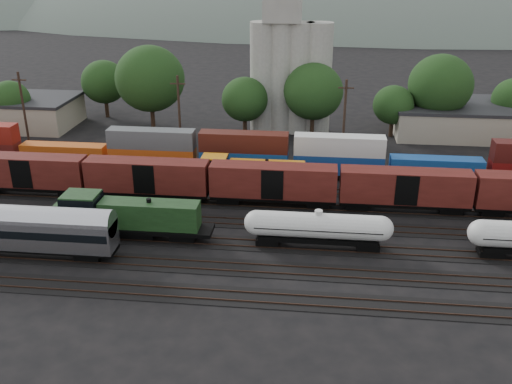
# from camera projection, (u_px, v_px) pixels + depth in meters

# --- Properties ---
(ground) EXTENTS (600.00, 600.00, 0.00)m
(ground) POSITION_uv_depth(u_px,v_px,m) (240.00, 222.00, 64.77)
(ground) COLOR black
(tracks) EXTENTS (180.00, 33.20, 0.20)m
(tracks) POSITION_uv_depth(u_px,v_px,m) (240.00, 222.00, 64.75)
(tracks) COLOR black
(tracks) RESTS_ON ground
(green_locomotive) EXTENTS (17.51, 3.09, 4.64)m
(green_locomotive) POSITION_uv_depth(u_px,v_px,m) (122.00, 215.00, 60.38)
(green_locomotive) COLOR black
(green_locomotive) RESTS_ON ground
(tank_car_a) EXTENTS (15.25, 2.73, 4.00)m
(tank_car_a) POSITION_uv_depth(u_px,v_px,m) (318.00, 227.00, 58.38)
(tank_car_a) COLOR silver
(tank_car_a) RESTS_ON ground
(passenger_coach) EXTENTS (23.18, 2.86, 5.26)m
(passenger_coach) POSITION_uv_depth(u_px,v_px,m) (1.00, 226.00, 56.66)
(passenger_coach) COLOR silver
(passenger_coach) RESTS_ON ground
(orange_locomotive) EXTENTS (16.06, 2.68, 4.01)m
(orange_locomotive) POSITION_uv_depth(u_px,v_px,m) (246.00, 172.00, 73.07)
(orange_locomotive) COLOR black
(orange_locomotive) RESTS_ON ground
(boxcar_string) EXTENTS (138.20, 2.90, 4.20)m
(boxcar_string) POSITION_uv_depth(u_px,v_px,m) (147.00, 177.00, 69.35)
(boxcar_string) COLOR black
(boxcar_string) RESTS_ON ground
(container_wall) EXTENTS (186.85, 2.60, 5.80)m
(container_wall) POSITION_uv_depth(u_px,v_px,m) (389.00, 160.00, 75.55)
(container_wall) COLOR black
(container_wall) RESTS_ON ground
(grain_silo) EXTENTS (13.40, 5.00, 29.00)m
(grain_silo) POSITION_uv_depth(u_px,v_px,m) (289.00, 65.00, 92.92)
(grain_silo) COLOR #9B998E
(grain_silo) RESTS_ON ground
(industrial_sheds) EXTENTS (119.38, 17.26, 5.10)m
(industrial_sheds) POSITION_uv_depth(u_px,v_px,m) (308.00, 118.00, 95.31)
(industrial_sheds) COLOR #9E937F
(industrial_sheds) RESTS_ON ground
(tree_band) EXTENTS (165.55, 22.45, 14.48)m
(tree_band) POSITION_uv_depth(u_px,v_px,m) (332.00, 85.00, 95.27)
(tree_band) COLOR black
(tree_band) RESTS_ON ground
(utility_poles) EXTENTS (122.20, 0.36, 12.00)m
(utility_poles) POSITION_uv_depth(u_px,v_px,m) (261.00, 117.00, 82.44)
(utility_poles) COLOR black
(utility_poles) RESTS_ON ground
(distant_hills) EXTENTS (860.00, 286.00, 130.00)m
(distant_hills) POSITION_uv_depth(u_px,v_px,m) (350.00, 48.00, 308.05)
(distant_hills) COLOR #59665B
(distant_hills) RESTS_ON ground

